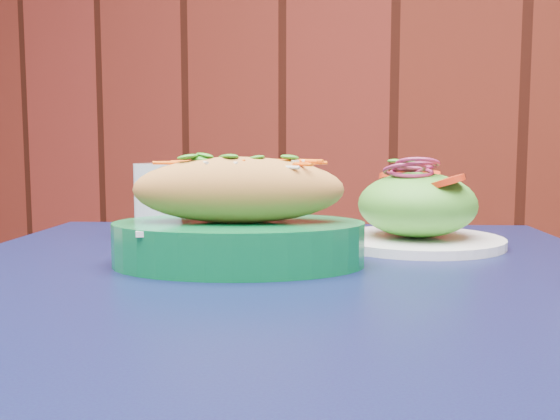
% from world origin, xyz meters
% --- Properties ---
extents(cafe_table, '(1.02, 1.02, 0.75)m').
position_xyz_m(cafe_table, '(0.19, 1.56, 0.66)').
color(cafe_table, black).
rests_on(cafe_table, ground).
extents(banh_mi_basket, '(0.34, 0.28, 0.13)m').
position_xyz_m(banh_mi_basket, '(0.14, 1.56, 0.80)').
color(banh_mi_basket, '#076230').
rests_on(banh_mi_basket, cafe_table).
extents(salad_plate, '(0.24, 0.24, 0.12)m').
position_xyz_m(salad_plate, '(0.30, 1.78, 0.80)').
color(salad_plate, white).
rests_on(salad_plate, cafe_table).
extents(water_glass, '(0.07, 0.07, 0.11)m').
position_xyz_m(water_glass, '(-0.07, 1.70, 0.81)').
color(water_glass, silver).
rests_on(water_glass, cafe_table).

